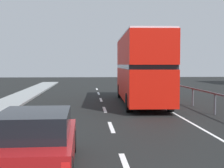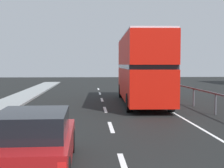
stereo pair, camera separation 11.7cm
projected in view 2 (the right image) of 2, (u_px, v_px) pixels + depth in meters
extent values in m
cube|color=silver|center=(124.00, 166.00, 8.19)|extent=(0.16, 2.36, 0.01)
cube|color=silver|center=(111.00, 127.00, 13.33)|extent=(0.16, 2.36, 0.01)
cube|color=silver|center=(105.00, 110.00, 18.48)|extent=(0.16, 2.36, 0.01)
cube|color=silver|center=(102.00, 100.00, 23.62)|extent=(0.16, 2.36, 0.01)
cube|color=silver|center=(100.00, 93.00, 28.77)|extent=(0.16, 2.36, 0.01)
cube|color=silver|center=(98.00, 89.00, 33.92)|extent=(0.16, 2.36, 0.01)
cube|color=silver|center=(188.00, 121.00, 14.72)|extent=(0.12, 46.00, 0.01)
cylinder|color=#494A51|center=(216.00, 104.00, 16.55)|extent=(0.10, 0.10, 1.06)
cylinder|color=#494A51|center=(194.00, 97.00, 20.04)|extent=(0.10, 0.10, 1.06)
cylinder|color=#494A51|center=(178.00, 92.00, 23.53)|extent=(0.10, 0.10, 1.06)
cylinder|color=#494A51|center=(167.00, 89.00, 27.01)|extent=(0.10, 0.10, 1.06)
cylinder|color=#494A51|center=(158.00, 86.00, 30.50)|extent=(0.10, 0.10, 1.06)
cylinder|color=#494A51|center=(151.00, 84.00, 33.99)|extent=(0.10, 0.10, 1.06)
cube|color=red|center=(142.00, 83.00, 21.21)|extent=(2.81, 10.70, 1.91)
cube|color=black|center=(142.00, 66.00, 21.15)|extent=(2.82, 10.28, 0.24)
cube|color=red|center=(142.00, 51.00, 21.09)|extent=(2.81, 10.70, 1.75)
cube|color=silver|center=(142.00, 36.00, 21.03)|extent=(2.76, 10.49, 0.10)
cube|color=black|center=(134.00, 78.00, 26.48)|extent=(2.19, 0.12, 1.34)
cube|color=yellow|center=(134.00, 48.00, 26.34)|extent=(1.46, 0.09, 0.28)
cylinder|color=black|center=(121.00, 91.00, 25.13)|extent=(0.32, 1.01, 1.00)
cylinder|color=black|center=(150.00, 91.00, 25.19)|extent=(0.32, 1.01, 1.00)
cylinder|color=black|center=(129.00, 103.00, 17.52)|extent=(0.32, 1.01, 1.00)
cylinder|color=black|center=(171.00, 102.00, 17.59)|extent=(0.32, 1.01, 1.00)
cube|color=maroon|center=(34.00, 147.00, 8.05)|extent=(1.90, 4.17, 0.66)
cube|color=black|center=(32.00, 123.00, 7.81)|extent=(1.65, 2.30, 0.57)
cube|color=red|center=(62.00, 165.00, 6.08)|extent=(0.16, 0.06, 0.12)
cylinder|color=black|center=(11.00, 142.00, 9.36)|extent=(0.21, 0.64, 0.64)
cylinder|color=black|center=(71.00, 141.00, 9.50)|extent=(0.21, 0.64, 0.64)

